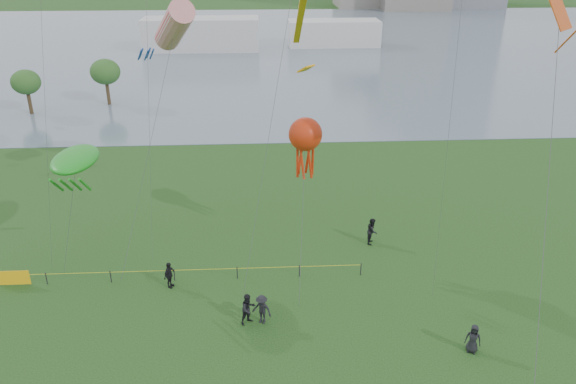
{
  "coord_description": "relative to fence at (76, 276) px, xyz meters",
  "views": [
    {
      "loc": [
        -1.46,
        -16.38,
        20.05
      ],
      "look_at": [
        0.0,
        10.0,
        8.0
      ],
      "focal_mm": 35.0,
      "sensor_mm": 36.0,
      "label": 1
    }
  ],
  "objects": [
    {
      "name": "lake",
      "position": [
        13.15,
        85.7,
        -0.53
      ],
      "size": [
        400.0,
        120.0,
        0.08
      ],
      "primitive_type": "cube",
      "color": "slate",
      "rests_on": "ground_plane"
    },
    {
      "name": "pavilion_left",
      "position": [
        1.15,
        80.7,
        2.45
      ],
      "size": [
        22.0,
        8.0,
        6.0
      ],
      "primitive_type": "cube",
      "color": "silver",
      "rests_on": "ground_plane"
    },
    {
      "name": "pavilion_right",
      "position": [
        27.15,
        83.7,
        1.95
      ],
      "size": [
        18.0,
        7.0,
        5.0
      ],
      "primitive_type": "cube",
      "color": "silver",
      "rests_on": "ground_plane"
    },
    {
      "name": "fence",
      "position": [
        0.0,
        0.0,
        0.0
      ],
      "size": [
        24.07,
        0.07,
        1.05
      ],
      "color": "black",
      "rests_on": "ground_plane"
    },
    {
      "name": "spectator_a",
      "position": [
        10.89,
        -4.58,
        0.39
      ],
      "size": [
        1.16,
        1.11,
        1.89
      ],
      "primitive_type": "imported",
      "rotation": [
        0.0,
        0.0,
        0.62
      ],
      "color": "black",
      "rests_on": "ground_plane"
    },
    {
      "name": "spectator_b",
      "position": [
        11.65,
        -4.62,
        0.35
      ],
      "size": [
        1.35,
        1.14,
        1.81
      ],
      "primitive_type": "imported",
      "rotation": [
        0.0,
        0.0,
        -0.48
      ],
      "color": "black",
      "rests_on": "ground_plane"
    },
    {
      "name": "spectator_c",
      "position": [
        5.93,
        -0.73,
        0.32
      ],
      "size": [
        0.8,
        1.11,
        1.74
      ],
      "primitive_type": "imported",
      "rotation": [
        0.0,
        0.0,
        1.15
      ],
      "color": "black",
      "rests_on": "ground_plane"
    },
    {
      "name": "spectator_d",
      "position": [
        22.7,
        -7.68,
        0.28
      ],
      "size": [
        0.96,
        0.82,
        1.67
      ],
      "primitive_type": "imported",
      "rotation": [
        0.0,
        0.0,
        -0.42
      ],
      "color": "black",
      "rests_on": "ground_plane"
    },
    {
      "name": "spectator_g",
      "position": [
        19.63,
        4.13,
        0.41
      ],
      "size": [
        0.99,
        1.12,
        1.92
      ],
      "primitive_type": "imported",
      "rotation": [
        0.0,
        0.0,
        1.24
      ],
      "color": "black",
      "rests_on": "ground_plane"
    },
    {
      "name": "kite_windsock",
      "position": [
        6.35,
        7.36,
        14.22
      ],
      "size": [
        5.45,
        9.8,
        16.65
      ],
      "rotation": [
        0.0,
        0.0,
        -0.01
      ],
      "color": "#3F3F42"
    },
    {
      "name": "kite_creature",
      "position": [
        0.55,
        1.71,
        7.19
      ],
      "size": [
        3.13,
        4.87,
        8.23
      ],
      "rotation": [
        0.0,
        0.0,
        -0.25
      ],
      "color": "#3F3F42"
    },
    {
      "name": "kite_octopus",
      "position": [
        14.68,
        3.35,
        7.91
      ],
      "size": [
        2.17,
        7.6,
        9.63
      ],
      "rotation": [
        0.0,
        0.0,
        -0.18
      ],
      "color": "#3F3F42"
    },
    {
      "name": "kite_delta",
      "position": [
        24.94,
        -6.3,
        15.48
      ],
      "size": [
        5.6,
        14.32,
        17.59
      ],
      "rotation": [
        0.0,
        0.0,
        -0.15
      ],
      "color": "#3F3F42"
    }
  ]
}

